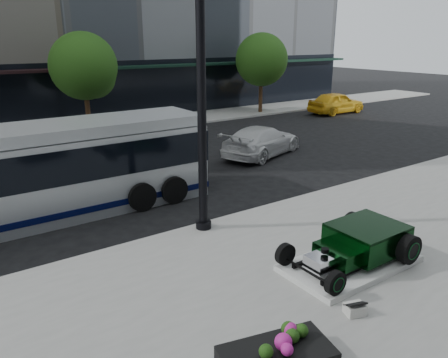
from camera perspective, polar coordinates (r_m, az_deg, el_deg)
ground at (r=15.26m, az=-5.16°, el=-3.09°), size 120.00×120.00×0.00m
sidewalk_far at (r=27.86m, az=-19.70°, el=5.77°), size 70.00×4.00×0.12m
street_trees at (r=26.81m, az=-17.59°, el=13.58°), size 29.80×3.80×5.70m
display_plinth at (r=11.35m, az=16.14°, el=-10.52°), size 3.40×1.80×0.15m
hot_rod at (r=11.36m, az=17.45°, el=-7.76°), size 3.22×2.00×0.81m
info_plaque at (r=9.60m, az=16.73°, el=-15.89°), size 0.47×0.41×0.31m
lamppost at (r=11.93m, az=-2.95°, el=10.61°), size 0.46×0.46×8.28m
flower_planter at (r=8.00m, az=6.89°, el=-22.11°), size 2.08×1.37×0.62m
transit_bus at (r=14.63m, az=-25.24°, el=0.41°), size 12.12×2.88×2.92m
white_sedan at (r=21.20m, az=4.98°, el=4.99°), size 5.33×3.53×1.43m
yellow_taxi at (r=34.20m, az=14.45°, el=9.62°), size 4.69×1.91×1.60m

